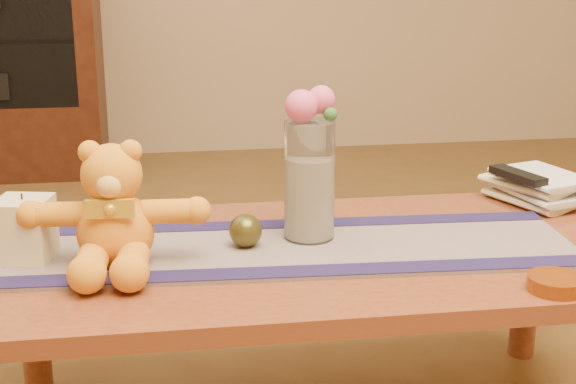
{
  "coord_description": "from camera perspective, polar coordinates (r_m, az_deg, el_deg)",
  "views": [
    {
      "loc": [
        -0.3,
        -1.64,
        1.08
      ],
      "look_at": [
        -0.05,
        0.0,
        0.58
      ],
      "focal_mm": 51.58,
      "sensor_mm": 36.0,
      "label": 1
    }
  ],
  "objects": [
    {
      "name": "coffee_table_top",
      "position": [
        1.78,
        1.59,
        -4.55
      ],
      "size": [
        1.4,
        0.7,
        0.04
      ],
      "primitive_type": "cube",
      "color": "#5F2A16",
      "rests_on": "floor"
    },
    {
      "name": "table_leg_bl",
      "position": [
        2.14,
        -17.18,
        -8.11
      ],
      "size": [
        0.07,
        0.07,
        0.41
      ],
      "primitive_type": "cylinder",
      "color": "#5F2A16",
      "rests_on": "floor"
    },
    {
      "name": "table_leg_br",
      "position": [
        2.31,
        16.13,
        -6.14
      ],
      "size": [
        0.07,
        0.07,
        0.41
      ],
      "primitive_type": "cylinder",
      "color": "#5F2A16",
      "rests_on": "floor"
    },
    {
      "name": "persian_runner",
      "position": [
        1.77,
        0.4,
        -3.86
      ],
      "size": [
        1.22,
        0.41,
        0.01
      ],
      "primitive_type": "cube",
      "rotation": [
        0.0,
        0.0,
        -0.05
      ],
      "color": "#191E47",
      "rests_on": "coffee_table_top"
    },
    {
      "name": "runner_border_near",
      "position": [
        1.64,
        0.95,
        -5.47
      ],
      "size": [
        1.2,
        0.12,
        0.0
      ],
      "primitive_type": "cube",
      "rotation": [
        0.0,
        0.0,
        -0.05
      ],
      "color": "#1C153F",
      "rests_on": "persian_runner"
    },
    {
      "name": "runner_border_far",
      "position": [
        1.91,
        -0.07,
        -2.2
      ],
      "size": [
        1.2,
        0.12,
        0.0
      ],
      "primitive_type": "cube",
      "rotation": [
        0.0,
        0.0,
        -0.05
      ],
      "color": "#1C153F",
      "rests_on": "persian_runner"
    },
    {
      "name": "teddy_bear",
      "position": [
        1.68,
        -11.91,
        -0.95
      ],
      "size": [
        0.37,
        0.31,
        0.24
      ],
      "primitive_type": null,
      "rotation": [
        0.0,
        0.0,
        -0.06
      ],
      "color": "orange",
      "rests_on": "persian_runner"
    },
    {
      "name": "pillar_candle",
      "position": [
        1.77,
        -17.69,
        -2.43
      ],
      "size": [
        0.12,
        0.12,
        0.13
      ],
      "primitive_type": "cube",
      "rotation": [
        0.0,
        0.0,
        -0.21
      ],
      "color": "beige",
      "rests_on": "persian_runner"
    },
    {
      "name": "candle_wick",
      "position": [
        1.75,
        -17.88,
        -0.29
      ],
      "size": [
        0.0,
        0.0,
        0.01
      ],
      "primitive_type": "cylinder",
      "rotation": [
        0.0,
        0.0,
        -0.21
      ],
      "color": "black",
      "rests_on": "pillar_candle"
    },
    {
      "name": "glass_vase",
      "position": [
        1.78,
        1.48,
        0.8
      ],
      "size": [
        0.11,
        0.11,
        0.26
      ],
      "primitive_type": "cylinder",
      "color": "silver",
      "rests_on": "persian_runner"
    },
    {
      "name": "potpourri_fill",
      "position": [
        1.8,
        1.47,
        -0.39
      ],
      "size": [
        0.09,
        0.09,
        0.18
      ],
      "primitive_type": "cylinder",
      "color": "beige",
      "rests_on": "glass_vase"
    },
    {
      "name": "rose_left",
      "position": [
        1.73,
        0.93,
        5.94
      ],
      "size": [
        0.07,
        0.07,
        0.07
      ],
      "primitive_type": "sphere",
      "color": "#E75182",
      "rests_on": "glass_vase"
    },
    {
      "name": "rose_right",
      "position": [
        1.75,
        2.3,
        6.39
      ],
      "size": [
        0.06,
        0.06,
        0.06
      ],
      "primitive_type": "sphere",
      "color": "#E75182",
      "rests_on": "glass_vase"
    },
    {
      "name": "blue_flower_back",
      "position": [
        1.78,
        1.64,
        6.01
      ],
      "size": [
        0.04,
        0.04,
        0.04
      ],
      "primitive_type": "sphere",
      "color": "#4F61AD",
      "rests_on": "glass_vase"
    },
    {
      "name": "blue_flower_side",
      "position": [
        1.76,
        0.44,
        5.63
      ],
      "size": [
        0.04,
        0.04,
        0.04
      ],
      "primitive_type": "sphere",
      "color": "#4F61AD",
      "rests_on": "glass_vase"
    },
    {
      "name": "leaf_sprig",
      "position": [
        1.74,
        2.94,
        5.38
      ],
      "size": [
        0.03,
        0.03,
        0.03
      ],
      "primitive_type": "sphere",
      "color": "#33662D",
      "rests_on": "glass_vase"
    },
    {
      "name": "bronze_ball",
      "position": [
        1.76,
        -2.94,
        -2.68
      ],
      "size": [
        0.08,
        0.08,
        0.07
      ],
      "primitive_type": "sphere",
      "rotation": [
        0.0,
        0.0,
        0.13
      ],
      "color": "#443E16",
      "rests_on": "persian_runner"
    },
    {
      "name": "book_bottom",
      "position": [
        2.13,
        15.22,
        -0.75
      ],
      "size": [
        0.24,
        0.27,
        0.02
      ],
      "primitive_type": "imported",
      "rotation": [
        0.0,
        0.0,
        0.4
      ],
      "color": "beige",
      "rests_on": "coffee_table_top"
    },
    {
      "name": "book_lower",
      "position": [
        2.12,
        15.43,
        -0.26
      ],
      "size": [
        0.22,
        0.26,
        0.02
      ],
      "primitive_type": "imported",
      "rotation": [
        0.0,
        0.0,
        0.26
      ],
      "color": "beige",
      "rests_on": "book_bottom"
    },
    {
      "name": "book_upper",
      "position": [
        2.11,
        15.13,
        0.24
      ],
      "size": [
        0.25,
        0.27,
        0.02
      ],
      "primitive_type": "imported",
      "rotation": [
        0.0,
        0.0,
        0.45
      ],
      "color": "beige",
      "rests_on": "book_lower"
    },
    {
      "name": "book_top",
      "position": [
        2.11,
        15.46,
        0.73
      ],
      "size": [
        0.22,
        0.26,
        0.02
      ],
      "primitive_type": "imported",
      "rotation": [
        0.0,
        0.0,
        0.29
      ],
      "color": "beige",
      "rests_on": "book_upper"
    },
    {
      "name": "tv_remote",
      "position": [
        2.1,
        15.56,
        1.12
      ],
      "size": [
        0.1,
        0.17,
        0.02
      ],
      "primitive_type": "cube",
      "rotation": [
        0.0,
        0.0,
        0.35
      ],
      "color": "black",
      "rests_on": "book_top"
    },
    {
      "name": "amber_dish",
      "position": [
        1.65,
        17.97,
        -6.02
      ],
      "size": [
        0.12,
        0.12,
        0.03
      ],
      "primitive_type": "cylinder",
      "rotation": [
        0.0,
        0.0,
        -0.19
      ],
      "color": "#BF5914",
      "rests_on": "coffee_table_top"
    }
  ]
}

